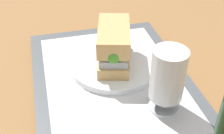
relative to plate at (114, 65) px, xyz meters
name	(u,v)px	position (x,y,z in m)	size (l,w,h in m)	color
ground_plane	(112,86)	(0.04, -0.01, -0.03)	(3.00, 3.00, 0.00)	olive
tray	(112,82)	(0.04, -0.01, -0.02)	(0.44, 0.32, 0.02)	#4C5156
placemat	(112,78)	(0.04, -0.01, -0.01)	(0.38, 0.27, 0.00)	silver
plate	(114,65)	(0.00, 0.00, 0.00)	(0.19, 0.19, 0.01)	white
sandwich	(114,46)	(0.00, 0.00, 0.05)	(0.14, 0.10, 0.08)	tan
beer_glass	(167,79)	(0.15, 0.06, 0.06)	(0.06, 0.06, 0.12)	silver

